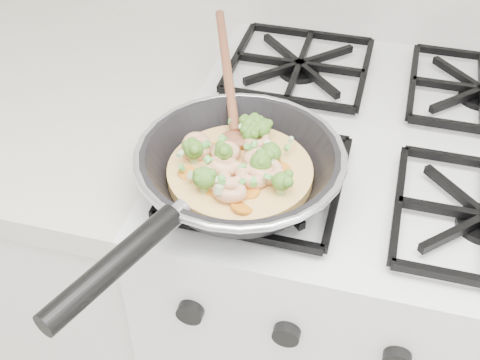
# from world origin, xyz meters

# --- Properties ---
(stove) EXTENTS (0.60, 0.60, 0.92)m
(stove) POSITION_xyz_m (0.00, 1.70, 0.46)
(stove) COLOR white
(stove) RESTS_ON ground
(skillet) EXTENTS (0.28, 0.61, 0.09)m
(skillet) POSITION_xyz_m (-0.17, 1.52, 0.96)
(skillet) COLOR black
(skillet) RESTS_ON stove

